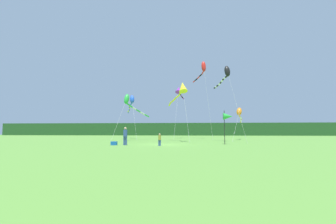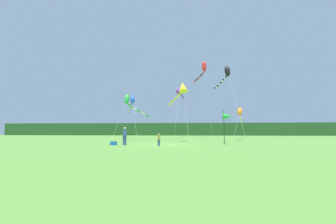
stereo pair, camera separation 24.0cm
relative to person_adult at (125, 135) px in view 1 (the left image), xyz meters
name	(u,v)px [view 1 (the left image)]	position (x,y,z in m)	size (l,w,h in m)	color
ground_plane	(162,145)	(3.34, 1.33, -0.94)	(120.00, 120.00, 0.00)	#5B9338
distant_treeline	(180,129)	(3.34, 46.33, 0.85)	(108.00, 2.99, 3.57)	#234C23
person_adult	(125,135)	(0.00, 0.00, 0.00)	(0.37, 0.37, 1.68)	#334C8C
person_child	(160,139)	(3.33, -0.74, -0.32)	(0.24, 0.24, 1.10)	#334C8C
cooler_box	(114,143)	(-1.02, -0.14, -0.76)	(0.56, 0.33, 0.35)	#1959B2
banner_flag_pole	(228,117)	(9.80, 2.23, 1.80)	(0.90, 0.70, 3.37)	black
kite_blue	(132,101)	(-3.68, 16.85, 5.38)	(4.00, 9.91, 7.42)	#B2B2B2
kite_purple	(179,90)	(4.16, 19.36, 7.55)	(1.57, 7.79, 9.33)	#B2B2B2
kite_green	(130,103)	(-2.23, 10.29, 4.32)	(3.13, 9.31, 6.46)	#B2B2B2
kite_yellow	(182,89)	(5.07, 7.05, 5.59)	(3.00, 7.63, 7.46)	#B2B2B2
kite_red	(203,69)	(8.22, 16.39, 10.54)	(2.80, 6.37, 12.64)	#B2B2B2
kite_orange	(239,113)	(13.30, 13.45, 2.98)	(3.02, 8.86, 4.87)	#B2B2B2
kite_black	(226,74)	(10.56, 7.69, 7.49)	(2.77, 6.85, 9.42)	#B2B2B2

